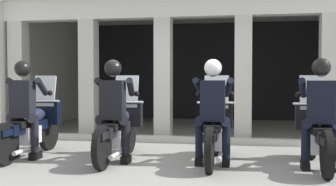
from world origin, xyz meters
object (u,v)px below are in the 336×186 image
(motorcycle_far_left, at_px, (33,126))
(motorcycle_center_right, at_px, (214,130))
(police_officer_far_left, at_px, (23,101))
(police_officer_far_right, at_px, (321,104))
(motorcycle_center_left, at_px, (119,128))
(police_officer_center_right, at_px, (213,103))
(motorcycle_far_right, at_px, (317,133))
(police_officer_center_left, at_px, (113,102))

(motorcycle_far_left, xyz_separation_m, motorcycle_center_right, (3.03, 0.05, 0.00))
(police_officer_far_left, relative_size, police_officer_far_right, 1.00)
(motorcycle_center_left, bearing_deg, police_officer_far_right, -9.38)
(motorcycle_center_right, bearing_deg, police_officer_center_right, -98.96)
(motorcycle_far_left, bearing_deg, motorcycle_center_right, -3.84)
(police_officer_far_right, bearing_deg, police_officer_center_right, 170.28)
(motorcycle_center_left, distance_m, motorcycle_far_right, 3.03)
(police_officer_center_left, bearing_deg, motorcycle_far_right, 1.31)
(motorcycle_center_right, xyz_separation_m, motorcycle_far_right, (1.52, -0.06, 0.00))
(motorcycle_center_left, xyz_separation_m, police_officer_far_right, (3.03, -0.26, 0.44))
(police_officer_center_left, xyz_separation_m, motorcycle_far_right, (3.03, 0.31, -0.44))
(police_officer_far_left, distance_m, motorcycle_center_left, 1.60)
(police_officer_far_left, distance_m, police_officer_center_right, 3.03)
(police_officer_far_left, height_order, police_officer_center_right, same)
(police_officer_far_left, height_order, motorcycle_center_right, police_officer_far_left)
(motorcycle_center_right, bearing_deg, police_officer_far_left, 177.49)
(motorcycle_far_right, bearing_deg, motorcycle_center_right, 170.28)
(police_officer_center_left, bearing_deg, motorcycle_far_left, 163.69)
(police_officer_far_left, distance_m, motorcycle_center_right, 3.08)
(police_officer_center_right, relative_size, police_officer_far_right, 1.00)
(motorcycle_center_right, height_order, motorcycle_far_right, same)
(motorcycle_far_left, relative_size, motorcycle_center_left, 1.00)
(motorcycle_far_left, bearing_deg, police_officer_far_right, -8.44)
(police_officer_center_left, bearing_deg, police_officer_far_right, -4.03)
(police_officer_far_left, xyz_separation_m, motorcycle_far_right, (4.55, 0.27, -0.44))
(police_officer_center_left, height_order, police_officer_center_right, same)
(police_officer_far_left, relative_size, motorcycle_center_right, 0.78)
(motorcycle_far_right, bearing_deg, motorcycle_center_left, 172.92)
(motorcycle_center_left, bearing_deg, motorcycle_far_left, 174.25)
(police_officer_far_left, bearing_deg, police_officer_far_right, -4.88)
(police_officer_far_left, relative_size, motorcycle_far_right, 0.78)
(motorcycle_far_left, relative_size, motorcycle_far_right, 1.00)
(motorcycle_center_right, bearing_deg, motorcycle_far_left, 172.16)
(motorcycle_far_left, xyz_separation_m, police_officer_far_right, (4.55, -0.30, 0.44))
(motorcycle_center_left, relative_size, police_officer_far_right, 1.29)
(police_officer_center_left, bearing_deg, motorcycle_center_right, 9.06)
(motorcycle_center_left, distance_m, motorcycle_center_right, 1.52)
(motorcycle_center_left, bearing_deg, police_officer_far_left, -175.13)
(motorcycle_center_left, relative_size, police_officer_center_left, 1.29)
(police_officer_center_right, height_order, police_officer_far_right, same)
(motorcycle_center_left, xyz_separation_m, motorcycle_far_right, (3.03, 0.02, 0.00))
(motorcycle_far_left, xyz_separation_m, motorcycle_far_right, (4.55, -0.01, 0.00))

